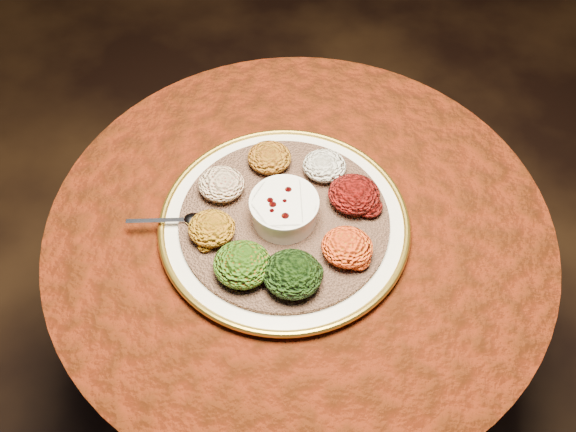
# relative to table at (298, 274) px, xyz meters

# --- Properties ---
(table) EXTENTS (0.96, 0.96, 0.73)m
(table) POSITION_rel_table_xyz_m (0.00, 0.00, 0.00)
(table) COLOR black
(table) RESTS_ON ground
(platter) EXTENTS (0.59, 0.59, 0.02)m
(platter) POSITION_rel_table_xyz_m (-0.03, -0.01, 0.19)
(platter) COLOR silver
(platter) RESTS_ON table
(injera) EXTENTS (0.40, 0.40, 0.01)m
(injera) POSITION_rel_table_xyz_m (-0.03, -0.01, 0.20)
(injera) COLOR #895B44
(injera) RESTS_ON platter
(stew_bowl) EXTENTS (0.13, 0.13, 0.05)m
(stew_bowl) POSITION_rel_table_xyz_m (-0.03, -0.01, 0.24)
(stew_bowl) COLOR silver
(stew_bowl) RESTS_ON injera
(spoon) EXTENTS (0.14, 0.05, 0.01)m
(spoon) POSITION_rel_table_xyz_m (-0.20, -0.06, 0.21)
(spoon) COLOR silver
(spoon) RESTS_ON injera
(portion_ayib) EXTENTS (0.08, 0.08, 0.04)m
(portion_ayib) POSITION_rel_table_xyz_m (0.02, 0.11, 0.23)
(portion_ayib) COLOR white
(portion_ayib) RESTS_ON injera
(portion_kitfo) EXTENTS (0.10, 0.09, 0.05)m
(portion_kitfo) POSITION_rel_table_xyz_m (0.09, 0.05, 0.23)
(portion_kitfo) COLOR black
(portion_kitfo) RESTS_ON injera
(portion_tikil) EXTENTS (0.09, 0.09, 0.04)m
(portion_tikil) POSITION_rel_table_xyz_m (0.10, -0.06, 0.23)
(portion_tikil) COLOR #B07A0E
(portion_tikil) RESTS_ON injera
(portion_gomen) EXTENTS (0.10, 0.10, 0.05)m
(portion_gomen) POSITION_rel_table_xyz_m (0.02, -0.14, 0.23)
(portion_gomen) COLOR black
(portion_gomen) RESTS_ON injera
(portion_mixveg) EXTENTS (0.10, 0.10, 0.05)m
(portion_mixveg) POSITION_rel_table_xyz_m (-0.07, -0.14, 0.23)
(portion_mixveg) COLOR #A1300A
(portion_mixveg) RESTS_ON injera
(portion_kik) EXTENTS (0.09, 0.08, 0.04)m
(portion_kik) POSITION_rel_table_xyz_m (-0.15, -0.08, 0.23)
(portion_kik) COLOR #A9600E
(portion_kik) RESTS_ON injera
(portion_timatim) EXTENTS (0.09, 0.08, 0.04)m
(portion_timatim) POSITION_rel_table_xyz_m (-0.16, 0.03, 0.23)
(portion_timatim) COLOR maroon
(portion_timatim) RESTS_ON injera
(portion_shiro) EXTENTS (0.09, 0.08, 0.04)m
(portion_shiro) POSITION_rel_table_xyz_m (-0.08, 0.11, 0.23)
(portion_shiro) COLOR #8E5711
(portion_shiro) RESTS_ON injera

